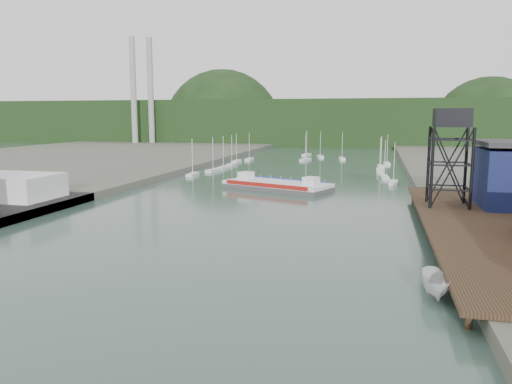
% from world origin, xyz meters
% --- Properties ---
extents(ground, '(600.00, 600.00, 0.00)m').
position_xyz_m(ground, '(0.00, 0.00, 0.00)').
color(ground, '#2F4942').
rests_on(ground, ground).
extents(east_pier, '(14.00, 70.00, 2.45)m').
position_xyz_m(east_pier, '(37.00, 45.00, 1.90)').
color(east_pier, black).
rests_on(east_pier, ground).
extents(white_shed, '(18.00, 12.00, 4.50)m').
position_xyz_m(white_shed, '(-44.00, 50.00, 3.85)').
color(white_shed, silver).
rests_on(white_shed, west_quay).
extents(lift_tower, '(6.50, 6.50, 16.00)m').
position_xyz_m(lift_tower, '(35.00, 58.00, 15.65)').
color(lift_tower, black).
rests_on(lift_tower, east_pier).
extents(marina_sailboats, '(57.71, 92.65, 0.90)m').
position_xyz_m(marina_sailboats, '(0.08, 138.46, 0.35)').
color(marina_sailboats, silver).
rests_on(marina_sailboats, ground).
extents(smokestacks, '(11.20, 8.20, 60.00)m').
position_xyz_m(smokestacks, '(-106.00, 232.50, 30.00)').
color(smokestacks, gray).
rests_on(smokestacks, ground).
extents(distant_hills, '(500.00, 120.00, 80.00)m').
position_xyz_m(distant_hills, '(-3.98, 301.35, 10.38)').
color(distant_hills, black).
rests_on(distant_hills, ground).
extents(chain_ferry, '(26.66, 18.22, 3.57)m').
position_xyz_m(chain_ferry, '(1.04, 83.49, 1.02)').
color(chain_ferry, '#444446').
rests_on(chain_ferry, ground).
extents(motorboat, '(2.62, 6.31, 2.40)m').
position_xyz_m(motorboat, '(29.16, 18.85, 1.20)').
color(motorboat, silver).
rests_on(motorboat, ground).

